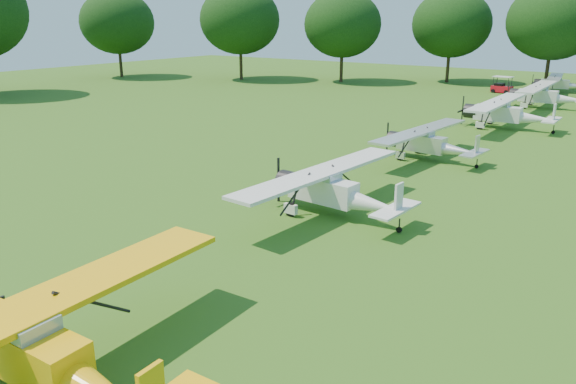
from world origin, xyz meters
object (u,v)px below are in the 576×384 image
at_px(aircraft_3, 332,188).
at_px(aircraft_4, 429,142).
at_px(aircraft_7, 560,83).
at_px(aircraft_5, 505,112).
at_px(golf_cart, 501,87).
at_px(aircraft_2, 40,350).
at_px(aircraft_6, 544,94).

distance_m(aircraft_3, aircraft_4, 12.36).
bearing_deg(aircraft_7, aircraft_5, -95.72).
height_order(aircraft_7, golf_cart, aircraft_7).
height_order(aircraft_3, aircraft_7, aircraft_3).
relative_size(aircraft_5, aircraft_7, 1.15).
distance_m(aircraft_2, golf_cart, 63.92).
bearing_deg(aircraft_6, aircraft_3, -92.39).
height_order(aircraft_5, aircraft_6, aircraft_5).
bearing_deg(aircraft_4, golf_cart, 103.28).
xyz_separation_m(aircraft_5, aircraft_7, (-0.75, 26.61, -0.19)).
height_order(aircraft_4, aircraft_5, aircraft_5).
bearing_deg(aircraft_3, aircraft_7, 94.25).
height_order(aircraft_5, aircraft_7, aircraft_5).
relative_size(aircraft_2, aircraft_6, 1.02).
bearing_deg(aircraft_3, aircraft_4, 95.80).
height_order(aircraft_3, golf_cart, aircraft_3).
xyz_separation_m(aircraft_7, golf_cart, (-5.58, -3.88, -0.55)).
height_order(aircraft_2, aircraft_3, aircraft_2).
relative_size(aircraft_2, aircraft_7, 1.17).
distance_m(aircraft_4, aircraft_7, 40.02).
bearing_deg(aircraft_7, aircraft_2, -96.34).
bearing_deg(aircraft_2, aircraft_4, 91.43).
relative_size(aircraft_2, aircraft_3, 1.09).
relative_size(aircraft_2, aircraft_4, 1.17).
relative_size(aircraft_2, aircraft_5, 1.01).
bearing_deg(aircraft_4, aircraft_6, 92.03).
bearing_deg(aircraft_2, aircraft_7, 89.24).
distance_m(aircraft_2, aircraft_5, 40.83).
xyz_separation_m(aircraft_4, aircraft_6, (1.40, 26.41, 0.18)).
distance_m(aircraft_2, aircraft_4, 27.47).
xyz_separation_m(aircraft_4, aircraft_5, (1.11, 13.40, 0.19)).
bearing_deg(aircraft_3, aircraft_6, 92.70).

